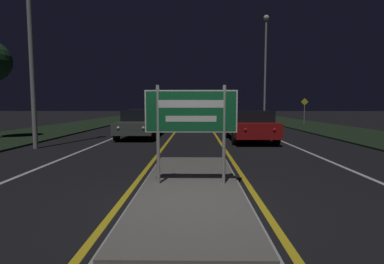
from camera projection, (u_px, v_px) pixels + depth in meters
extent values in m
plane|color=black|center=(190.00, 203.00, 5.28)|extent=(160.00, 160.00, 0.00)
cube|color=#999993|center=(191.00, 187.00, 6.21)|extent=(2.08, 6.32, 0.05)
cube|color=#66605B|center=(191.00, 186.00, 6.21)|extent=(1.96, 6.20, 0.10)
cube|color=black|center=(83.00, 125.00, 25.32)|extent=(5.00, 100.00, 0.08)
cube|color=black|center=(308.00, 125.00, 25.07)|extent=(5.00, 100.00, 0.08)
cube|color=gold|center=(183.00, 122.00, 30.20)|extent=(0.12, 70.00, 0.01)
cube|color=gold|center=(207.00, 122.00, 30.16)|extent=(0.12, 70.00, 0.01)
cube|color=silver|center=(153.00, 122.00, 30.24)|extent=(0.12, 70.00, 0.01)
cube|color=silver|center=(237.00, 122.00, 30.13)|extent=(0.12, 70.00, 0.01)
cube|color=silver|center=(124.00, 122.00, 30.27)|extent=(0.10, 70.00, 0.01)
cube|color=silver|center=(266.00, 122.00, 30.09)|extent=(0.10, 70.00, 0.01)
cylinder|color=#9E9E99|center=(158.00, 135.00, 6.13)|extent=(0.07, 0.07, 2.02)
cylinder|color=#9E9E99|center=(224.00, 135.00, 6.11)|extent=(0.07, 0.07, 2.02)
cube|color=#146033|center=(191.00, 111.00, 6.07)|extent=(1.88, 0.04, 0.86)
cube|color=white|center=(191.00, 111.00, 6.05)|extent=(1.88, 0.00, 0.86)
cube|color=#146033|center=(191.00, 111.00, 6.05)|extent=(1.82, 0.01, 0.81)
cube|color=white|center=(191.00, 104.00, 6.03)|extent=(1.31, 0.01, 0.15)
cube|color=white|center=(191.00, 119.00, 6.06)|extent=(1.03, 0.01, 0.12)
cylinder|color=#9E9E99|center=(30.00, 22.00, 11.43)|extent=(0.18, 0.18, 9.73)
cylinder|color=#9E9E99|center=(265.00, 73.00, 26.68)|extent=(0.18, 0.18, 9.20)
sphere|color=#F9EAC6|center=(266.00, 18.00, 26.26)|extent=(0.50, 0.50, 0.50)
cube|color=maroon|center=(250.00, 128.00, 14.29)|extent=(1.88, 4.45, 0.65)
cube|color=black|center=(251.00, 116.00, 13.97)|extent=(1.66, 2.32, 0.50)
sphere|color=red|center=(245.00, 130.00, 12.10)|extent=(0.14, 0.14, 0.14)
sphere|color=red|center=(274.00, 130.00, 12.08)|extent=(0.14, 0.14, 0.14)
cylinder|color=black|center=(228.00, 132.00, 15.71)|extent=(0.22, 0.63, 0.63)
cylinder|color=black|center=(262.00, 132.00, 15.69)|extent=(0.22, 0.63, 0.63)
cylinder|color=black|center=(235.00, 138.00, 12.96)|extent=(0.22, 0.63, 0.63)
cylinder|color=black|center=(276.00, 138.00, 12.94)|extent=(0.22, 0.63, 0.63)
cube|color=black|center=(223.00, 117.00, 26.91)|extent=(1.87, 4.39, 0.69)
cube|color=black|center=(223.00, 111.00, 26.60)|extent=(1.64, 2.28, 0.44)
sphere|color=red|center=(218.00, 117.00, 24.74)|extent=(0.14, 0.14, 0.14)
sphere|color=red|center=(232.00, 117.00, 24.73)|extent=(0.14, 0.14, 0.14)
cylinder|color=black|center=(212.00, 120.00, 28.31)|extent=(0.22, 0.65, 0.65)
cylinder|color=black|center=(231.00, 120.00, 28.29)|extent=(0.22, 0.65, 0.65)
cylinder|color=black|center=(214.00, 121.00, 25.60)|extent=(0.22, 0.65, 0.65)
cylinder|color=black|center=(235.00, 121.00, 25.58)|extent=(0.22, 0.65, 0.65)
cube|color=#4C514C|center=(140.00, 126.00, 15.81)|extent=(1.84, 4.53, 0.58)
cube|color=black|center=(141.00, 115.00, 16.03)|extent=(1.62, 2.36, 0.54)
sphere|color=white|center=(118.00, 128.00, 13.57)|extent=(0.14, 0.14, 0.14)
sphere|color=white|center=(143.00, 128.00, 13.56)|extent=(0.14, 0.14, 0.14)
cylinder|color=black|center=(117.00, 134.00, 14.45)|extent=(0.22, 0.64, 0.64)
cylinder|color=black|center=(153.00, 134.00, 14.43)|extent=(0.22, 0.64, 0.64)
cylinder|color=black|center=(129.00, 129.00, 17.24)|extent=(0.22, 0.64, 0.64)
cylinder|color=black|center=(160.00, 129.00, 17.22)|extent=(0.22, 0.64, 0.64)
cube|color=#B7B7BC|center=(138.00, 116.00, 30.16)|extent=(1.76, 4.38, 0.59)
cube|color=black|center=(138.00, 111.00, 30.38)|extent=(1.55, 2.28, 0.44)
sphere|color=white|center=(127.00, 116.00, 28.00)|extent=(0.14, 0.14, 0.14)
sphere|color=white|center=(139.00, 116.00, 27.99)|extent=(0.14, 0.14, 0.14)
cylinder|color=black|center=(126.00, 119.00, 28.85)|extent=(0.22, 0.69, 0.69)
cylinder|color=black|center=(144.00, 119.00, 28.83)|extent=(0.22, 0.69, 0.69)
cylinder|color=black|center=(132.00, 118.00, 31.55)|extent=(0.22, 0.69, 0.69)
cylinder|color=black|center=(148.00, 118.00, 31.53)|extent=(0.22, 0.69, 0.69)
cube|color=maroon|center=(177.00, 112.00, 45.76)|extent=(1.89, 4.39, 0.60)
cube|color=black|center=(178.00, 109.00, 45.97)|extent=(1.66, 2.28, 0.40)
sphere|color=white|center=(173.00, 112.00, 43.59)|extent=(0.14, 0.14, 0.14)
sphere|color=white|center=(181.00, 112.00, 43.57)|extent=(0.14, 0.14, 0.14)
cylinder|color=black|center=(171.00, 114.00, 44.44)|extent=(0.22, 0.68, 0.68)
cylinder|color=black|center=(183.00, 114.00, 44.41)|extent=(0.22, 0.68, 0.68)
cylinder|color=black|center=(172.00, 114.00, 47.15)|extent=(0.22, 0.68, 0.68)
cylinder|color=black|center=(184.00, 114.00, 47.13)|extent=(0.22, 0.68, 0.68)
cylinder|color=#9E9E99|center=(304.00, 113.00, 24.29)|extent=(0.06, 0.06, 1.96)
cube|color=yellow|center=(305.00, 102.00, 24.21)|extent=(0.60, 0.02, 0.60)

